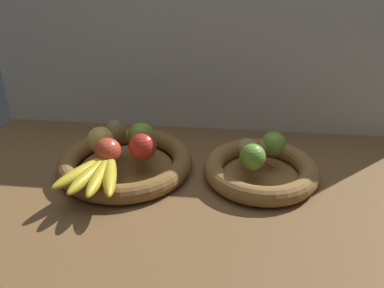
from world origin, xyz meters
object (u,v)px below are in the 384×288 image
(pear_brown, at_px, (115,134))
(lime_near, at_px, (253,157))
(apple_red_front, at_px, (108,151))
(potato_back, at_px, (269,145))
(lime_far, at_px, (273,144))
(potato_oblong, at_px, (248,148))
(apple_golden_left, at_px, (101,140))
(apple_green_back, at_px, (142,135))
(fruit_bowl_right, at_px, (261,170))
(fruit_bowl_left, at_px, (126,162))
(banana_bunch_front, at_px, (96,173))
(chili_pepper, at_px, (263,162))
(apple_red_right, at_px, (143,146))

(pear_brown, relative_size, lime_near, 1.16)
(apple_red_front, bearing_deg, potato_back, 13.33)
(lime_far, bearing_deg, potato_oblong, -170.75)
(apple_golden_left, height_order, potato_oblong, apple_golden_left)
(apple_green_back, bearing_deg, potato_oblong, -2.82)
(fruit_bowl_right, height_order, lime_far, lime_far)
(fruit_bowl_left, bearing_deg, lime_near, -6.65)
(lime_far, bearing_deg, pear_brown, -179.97)
(pear_brown, height_order, banana_bunch_front, pear_brown)
(banana_bunch_front, bearing_deg, fruit_bowl_right, 18.31)
(fruit_bowl_left, bearing_deg, chili_pepper, -3.24)
(apple_golden_left, distance_m, lime_far, 0.47)
(chili_pepper, bearing_deg, apple_golden_left, -153.33)
(apple_red_front, bearing_deg, fruit_bowl_right, 7.69)
(fruit_bowl_right, relative_size, chili_pepper, 2.67)
(apple_red_front, relative_size, lime_far, 1.06)
(potato_back, bearing_deg, fruit_bowl_right, -114.44)
(fruit_bowl_left, bearing_deg, lime_far, 5.70)
(fruit_bowl_right, xyz_separation_m, lime_near, (-0.03, -0.04, 0.06))
(fruit_bowl_left, relative_size, apple_golden_left, 5.03)
(pear_brown, height_order, potato_back, pear_brown)
(apple_red_front, bearing_deg, apple_green_back, 55.44)
(apple_green_back, distance_m, potato_oblong, 0.29)
(apple_red_front, bearing_deg, lime_far, 12.33)
(chili_pepper, bearing_deg, apple_red_right, -150.11)
(apple_red_front, height_order, chili_pepper, apple_red_front)
(apple_red_right, relative_size, pear_brown, 0.94)
(potato_oblong, bearing_deg, pear_brown, 178.31)
(apple_green_back, relative_size, banana_bunch_front, 0.36)
(apple_red_front, distance_m, lime_far, 0.44)
(fruit_bowl_left, xyz_separation_m, fruit_bowl_right, (0.37, 0.00, 0.00))
(banana_bunch_front, bearing_deg, apple_red_front, 85.66)
(fruit_bowl_right, bearing_deg, apple_green_back, 172.54)
(apple_red_right, distance_m, potato_oblong, 0.28)
(apple_red_front, xyz_separation_m, chili_pepper, (0.40, 0.03, -0.03))
(apple_red_right, relative_size, chili_pepper, 0.65)
(apple_green_back, distance_m, chili_pepper, 0.34)
(apple_red_front, xyz_separation_m, lime_far, (0.43, 0.09, -0.00))
(apple_red_right, relative_size, lime_near, 1.10)
(apple_green_back, bearing_deg, banana_bunch_front, -112.39)
(apple_red_right, bearing_deg, fruit_bowl_left, 158.49)
(apple_red_front, xyz_separation_m, potato_back, (0.42, 0.10, -0.01))
(potato_back, height_order, chili_pepper, potato_back)
(apple_golden_left, bearing_deg, lime_near, -5.86)
(potato_oblong, xyz_separation_m, chili_pepper, (0.04, -0.05, -0.01))
(fruit_bowl_right, bearing_deg, chili_pepper, -83.16)
(pear_brown, relative_size, lime_far, 1.20)
(apple_red_right, height_order, potato_oblong, apple_red_right)
(apple_golden_left, relative_size, banana_bunch_front, 0.36)
(potato_oblong, xyz_separation_m, potato_back, (0.06, 0.02, 0.00))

